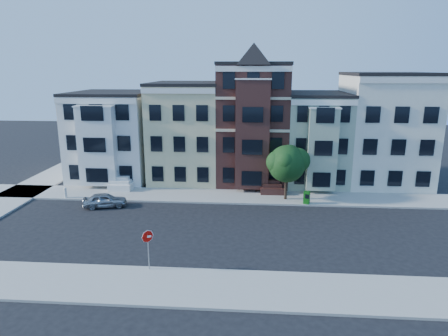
# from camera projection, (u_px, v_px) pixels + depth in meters

# --- Properties ---
(ground) EXTENTS (120.00, 120.00, 0.00)m
(ground) POSITION_uv_depth(u_px,v_px,m) (250.00, 232.00, 29.34)
(ground) COLOR black
(far_sidewalk) EXTENTS (60.00, 4.00, 0.15)m
(far_sidewalk) POSITION_uv_depth(u_px,v_px,m) (251.00, 197.00, 37.06)
(far_sidewalk) COLOR #9E9B93
(far_sidewalk) RESTS_ON ground
(near_sidewalk) EXTENTS (60.00, 4.00, 0.15)m
(near_sidewalk) POSITION_uv_depth(u_px,v_px,m) (249.00, 289.00, 21.59)
(near_sidewalk) COLOR #9E9B93
(near_sidewalk) RESTS_ON ground
(house_white) EXTENTS (8.00, 9.00, 9.00)m
(house_white) POSITION_uv_depth(u_px,v_px,m) (114.00, 136.00, 43.36)
(house_white) COLOR white
(house_white) RESTS_ON ground
(house_yellow) EXTENTS (7.00, 9.00, 10.00)m
(house_yellow) POSITION_uv_depth(u_px,v_px,m) (187.00, 133.00, 42.66)
(house_yellow) COLOR beige
(house_yellow) RESTS_ON ground
(house_brown) EXTENTS (7.00, 9.00, 12.00)m
(house_brown) POSITION_uv_depth(u_px,v_px,m) (253.00, 124.00, 41.90)
(house_brown) COLOR #3D1D18
(house_brown) RESTS_ON ground
(house_green) EXTENTS (6.00, 9.00, 9.00)m
(house_green) POSITION_uv_depth(u_px,v_px,m) (315.00, 139.00, 41.79)
(house_green) COLOR #9EAD91
(house_green) RESTS_ON ground
(house_cream) EXTENTS (8.00, 9.00, 11.00)m
(house_cream) POSITION_uv_depth(u_px,v_px,m) (384.00, 130.00, 41.04)
(house_cream) COLOR silver
(house_cream) RESTS_ON ground
(street_tree) EXTENTS (6.94, 6.94, 6.13)m
(street_tree) POSITION_uv_depth(u_px,v_px,m) (287.00, 166.00, 35.52)
(street_tree) COLOR #1E491B
(street_tree) RESTS_ON far_sidewalk
(parked_car) EXTENTS (3.92, 2.40, 1.25)m
(parked_car) POSITION_uv_depth(u_px,v_px,m) (105.00, 200.00, 34.47)
(parked_car) COLOR #9C9FA5
(parked_car) RESTS_ON ground
(newspaper_box) EXTENTS (0.63, 0.59, 1.11)m
(newspaper_box) POSITION_uv_depth(u_px,v_px,m) (307.00, 197.00, 34.91)
(newspaper_box) COLOR #0F5712
(newspaper_box) RESTS_ON far_sidewalk
(fire_hydrant) EXTENTS (0.30, 0.30, 0.77)m
(fire_hydrant) POSITION_uv_depth(u_px,v_px,m) (66.00, 194.00, 36.56)
(fire_hydrant) COLOR silver
(fire_hydrant) RESTS_ON far_sidewalk
(stop_sign) EXTENTS (0.75, 0.39, 2.78)m
(stop_sign) POSITION_uv_depth(u_px,v_px,m) (148.00, 247.00, 23.31)
(stop_sign) COLOR #B50400
(stop_sign) RESTS_ON near_sidewalk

